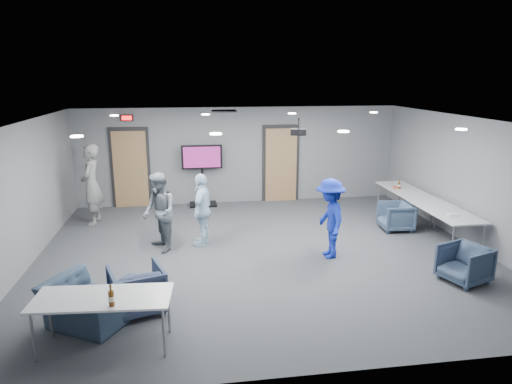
{
  "coord_description": "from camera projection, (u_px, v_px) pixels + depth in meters",
  "views": [
    {
      "loc": [
        -1.42,
        -8.67,
        3.53
      ],
      "look_at": [
        -0.06,
        0.36,
        1.2
      ],
      "focal_mm": 32.0,
      "sensor_mm": 36.0,
      "label": 1
    }
  ],
  "objects": [
    {
      "name": "floor",
      "position": [
        262.0,
        253.0,
        9.38
      ],
      "size": [
        9.0,
        9.0,
        0.0
      ],
      "primitive_type": "plane",
      "color": "#3C3F44",
      "rests_on": "ground"
    },
    {
      "name": "ceiling",
      "position": [
        262.0,
        121.0,
        8.72
      ],
      "size": [
        9.0,
        9.0,
        0.0
      ],
      "primitive_type": "plane",
      "rotation": [
        3.14,
        0.0,
        0.0
      ],
      "color": "silver",
      "rests_on": "wall_back"
    },
    {
      "name": "wall_back",
      "position": [
        239.0,
        155.0,
        12.88
      ],
      "size": [
        9.0,
        0.02,
        2.7
      ],
      "primitive_type": "cube",
      "color": "slate",
      "rests_on": "floor"
    },
    {
      "name": "wall_front",
      "position": [
        318.0,
        272.0,
        5.22
      ],
      "size": [
        9.0,
        0.02,
        2.7
      ],
      "primitive_type": "cube",
      "color": "slate",
      "rests_on": "floor"
    },
    {
      "name": "wall_left",
      "position": [
        21.0,
        198.0,
        8.4
      ],
      "size": [
        0.02,
        8.0,
        2.7
      ],
      "primitive_type": "cube",
      "color": "slate",
      "rests_on": "floor"
    },
    {
      "name": "wall_right",
      "position": [
        470.0,
        181.0,
        9.7
      ],
      "size": [
        0.02,
        8.0,
        2.7
      ],
      "primitive_type": "cube",
      "color": "slate",
      "rests_on": "floor"
    },
    {
      "name": "door_left",
      "position": [
        131.0,
        169.0,
        12.48
      ],
      "size": [
        1.06,
        0.17,
        2.24
      ],
      "color": "black",
      "rests_on": "wall_back"
    },
    {
      "name": "door_right",
      "position": [
        281.0,
        164.0,
        13.08
      ],
      "size": [
        1.06,
        0.17,
        2.24
      ],
      "color": "black",
      "rests_on": "wall_back"
    },
    {
      "name": "exit_sign",
      "position": [
        127.0,
        118.0,
        12.12
      ],
      "size": [
        0.32,
        0.08,
        0.16
      ],
      "color": "black",
      "rests_on": "wall_back"
    },
    {
      "name": "hvac_diffuser",
      "position": [
        224.0,
        111.0,
        11.33
      ],
      "size": [
        0.6,
        0.6,
        0.03
      ],
      "primitive_type": "cube",
      "color": "black",
      "rests_on": "ceiling"
    },
    {
      "name": "downlights",
      "position": [
        262.0,
        121.0,
        8.72
      ],
      "size": [
        6.18,
        3.78,
        0.02
      ],
      "color": "white",
      "rests_on": "ceiling"
    },
    {
      "name": "person_a",
      "position": [
        91.0,
        185.0,
        11.01
      ],
      "size": [
        0.51,
        0.74,
        1.97
      ],
      "primitive_type": "imported",
      "rotation": [
        0.0,
        0.0,
        -1.63
      ],
      "color": "gray",
      "rests_on": "floor"
    },
    {
      "name": "person_b",
      "position": [
        159.0,
        212.0,
        9.31
      ],
      "size": [
        0.88,
        0.98,
        1.65
      ],
      "primitive_type": "imported",
      "rotation": [
        0.0,
        0.0,
        -1.18
      ],
      "color": "slate",
      "rests_on": "floor"
    },
    {
      "name": "person_c",
      "position": [
        202.0,
        210.0,
        9.66
      ],
      "size": [
        0.66,
        0.99,
        1.56
      ],
      "primitive_type": "imported",
      "rotation": [
        0.0,
        0.0,
        -1.9
      ],
      "color": "#C6E7FF",
      "rests_on": "floor"
    },
    {
      "name": "person_d",
      "position": [
        330.0,
        218.0,
        8.99
      ],
      "size": [
        0.62,
        1.05,
        1.6
      ],
      "primitive_type": "imported",
      "rotation": [
        0.0,
        0.0,
        -1.6
      ],
      "color": "#182BA1",
      "rests_on": "floor"
    },
    {
      "name": "chair_right_a",
      "position": [
        396.0,
        216.0,
        10.71
      ],
      "size": [
        0.76,
        0.74,
        0.65
      ],
      "primitive_type": "imported",
      "rotation": [
        0.0,
        0.0,
        -1.63
      ],
      "color": "#3C5069",
      "rests_on": "floor"
    },
    {
      "name": "chair_right_c",
      "position": [
        464.0,
        264.0,
        7.99
      ],
      "size": [
        0.92,
        0.91,
        0.66
      ],
      "primitive_type": "imported",
      "rotation": [
        0.0,
        0.0,
        -1.23
      ],
      "color": "#324157",
      "rests_on": "floor"
    },
    {
      "name": "chair_front_a",
      "position": [
        137.0,
        289.0,
        6.97
      ],
      "size": [
        0.98,
        1.0,
        0.72
      ],
      "primitive_type": "imported",
      "rotation": [
        0.0,
        0.0,
        3.46
      ],
      "color": "#323D58",
      "rests_on": "floor"
    },
    {
      "name": "chair_front_b",
      "position": [
        88.0,
        303.0,
        6.57
      ],
      "size": [
        1.41,
        1.37,
        0.7
      ],
      "primitive_type": "imported",
      "rotation": [
        0.0,
        0.0,
        2.61
      ],
      "color": "#314155",
      "rests_on": "floor"
    },
    {
      "name": "table_right_a",
      "position": [
        404.0,
        191.0,
        11.63
      ],
      "size": [
        0.77,
        1.85,
        0.73
      ],
      "rotation": [
        0.0,
        0.0,
        1.57
      ],
      "color": "silver",
      "rests_on": "floor"
    },
    {
      "name": "table_right_b",
      "position": [
        445.0,
        212.0,
        9.81
      ],
      "size": [
        0.82,
        1.97,
        0.73
      ],
      "rotation": [
        0.0,
        0.0,
        1.57
      ],
      "color": "silver",
      "rests_on": "floor"
    },
    {
      "name": "table_front_left",
      "position": [
        103.0,
        300.0,
        5.96
      ],
      "size": [
        1.83,
        0.87,
        0.73
      ],
      "rotation": [
        0.0,
        0.0,
        -0.08
      ],
      "color": "silver",
      "rests_on": "floor"
    },
    {
      "name": "bottle_front",
      "position": [
        111.0,
        298.0,
        5.69
      ],
      "size": [
        0.08,
        0.08,
        0.29
      ],
      "color": "#57300F",
      "rests_on": "table_front_left"
    },
    {
      "name": "bottle_right",
      "position": [
        399.0,
        185.0,
        11.65
      ],
      "size": [
        0.06,
        0.06,
        0.24
      ],
      "color": "#57300F",
      "rests_on": "table_right_a"
    },
    {
      "name": "snack_box",
      "position": [
        397.0,
        187.0,
        11.73
      ],
      "size": [
        0.19,
        0.13,
        0.04
      ],
      "primitive_type": "cube",
      "rotation": [
        0.0,
        0.0,
        -0.05
      ],
      "color": "#C84432",
      "rests_on": "table_right_a"
    },
    {
      "name": "wrapper",
      "position": [
        453.0,
        215.0,
        9.41
      ],
      "size": [
        0.21,
        0.17,
        0.04
      ],
      "primitive_type": "cube",
      "rotation": [
        0.0,
        0.0,
        -0.24
      ],
      "color": "white",
      "rests_on": "table_right_b"
    },
    {
      "name": "tv_stand",
      "position": [
        202.0,
        172.0,
        12.58
      ],
      "size": [
        1.11,
        0.53,
        1.71
      ],
      "color": "black",
      "rests_on": "floor"
    },
    {
      "name": "projector",
      "position": [
        299.0,
        132.0,
        9.48
      ],
      "size": [
        0.39,
        0.36,
        0.35
      ],
      "rotation": [
        0.0,
        0.0,
        -0.29
      ],
      "color": "black",
      "rests_on": "ceiling"
    }
  ]
}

